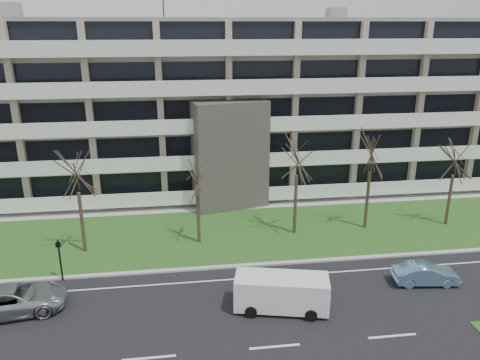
{
  "coord_description": "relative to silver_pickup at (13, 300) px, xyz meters",
  "views": [
    {
      "loc": [
        -4.2,
        -18.47,
        14.89
      ],
      "look_at": [
        -0.34,
        10.0,
        5.21
      ],
      "focal_mm": 35.0,
      "sensor_mm": 36.0,
      "label": 1
    }
  ],
  "objects": [
    {
      "name": "ground",
      "position": [
        13.38,
        -4.72,
        -0.76
      ],
      "size": [
        160.0,
        160.0,
        0.0
      ],
      "primitive_type": "plane",
      "color": "black",
      "rests_on": "ground"
    },
    {
      "name": "grass_verge",
      "position": [
        13.38,
        8.28,
        -0.73
      ],
      "size": [
        90.0,
        10.0,
        0.06
      ],
      "primitive_type": "cube",
      "color": "#27531B",
      "rests_on": "ground"
    },
    {
      "name": "curb",
      "position": [
        13.38,
        3.28,
        -0.7
      ],
      "size": [
        90.0,
        0.35,
        0.12
      ],
      "primitive_type": "cube",
      "color": "#B2B2AD",
      "rests_on": "ground"
    },
    {
      "name": "sidewalk",
      "position": [
        13.38,
        13.78,
        -0.72
      ],
      "size": [
        90.0,
        2.0,
        0.08
      ],
      "primitive_type": "cube",
      "color": "#B2B2AD",
      "rests_on": "ground"
    },
    {
      "name": "lane_edge_line",
      "position": [
        13.38,
        1.78,
        -0.76
      ],
      "size": [
        90.0,
        0.12,
        0.01
      ],
      "primitive_type": "cube",
      "color": "white",
      "rests_on": "ground"
    },
    {
      "name": "apartment_building",
      "position": [
        13.37,
        20.6,
        6.85
      ],
      "size": [
        60.5,
        15.1,
        18.75
      ],
      "color": "tan",
      "rests_on": "ground"
    },
    {
      "name": "silver_pickup",
      "position": [
        0.0,
        0.0,
        0.0
      ],
      "size": [
        5.81,
        3.35,
        1.52
      ],
      "primitive_type": "imported",
      "rotation": [
        0.0,
        0.0,
        1.73
      ],
      "color": "#ABADB2",
      "rests_on": "ground"
    },
    {
      "name": "blue_sedan",
      "position": [
        23.49,
        -0.22,
        -0.13
      ],
      "size": [
        3.97,
        1.75,
        1.27
      ],
      "primitive_type": "imported",
      "rotation": [
        0.0,
        0.0,
        1.46
      ],
      "color": "#75A7CB",
      "rests_on": "ground"
    },
    {
      "name": "white_van",
      "position": [
        14.43,
        -1.67,
        0.41
      ],
      "size": [
        5.33,
        2.96,
        1.96
      ],
      "rotation": [
        0.0,
        0.0,
        -0.23
      ],
      "color": "white",
      "rests_on": "ground"
    },
    {
      "name": "pedestrian_signal",
      "position": [
        1.83,
        3.1,
        0.93
      ],
      "size": [
        0.29,
        0.25,
        2.65
      ],
      "rotation": [
        0.0,
        0.0,
        -0.23
      ],
      "color": "black",
      "rests_on": "ground"
    },
    {
      "name": "tree_2",
      "position": [
        2.53,
        6.77,
        5.22
      ],
      "size": [
        3.84,
        3.84,
        7.69
      ],
      "color": "#382B21",
      "rests_on": "ground"
    },
    {
      "name": "tree_3",
      "position": [
        10.35,
        7.16,
        4.24
      ],
      "size": [
        3.22,
        3.22,
        6.44
      ],
      "color": "#382B21",
      "rests_on": "ground"
    },
    {
      "name": "tree_4",
      "position": [
        17.45,
        7.73,
        5.58
      ],
      "size": [
        4.08,
        4.08,
        8.15
      ],
      "color": "#382B21",
      "rests_on": "ground"
    },
    {
      "name": "tree_5",
      "position": [
        23.02,
        7.93,
        5.5
      ],
      "size": [
        4.03,
        4.03,
        8.06
      ],
      "color": "#382B21",
      "rests_on": "ground"
    },
    {
      "name": "tree_6",
      "position": [
        29.5,
        7.69,
        4.86
      ],
      "size": [
        3.62,
        3.62,
        7.24
      ],
      "color": "#382B21",
      "rests_on": "ground"
    }
  ]
}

